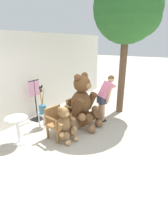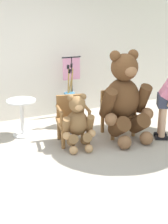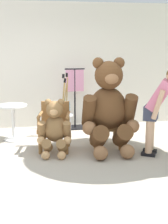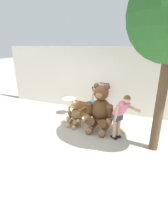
# 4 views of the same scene
# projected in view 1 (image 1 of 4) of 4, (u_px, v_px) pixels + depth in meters

# --- Properties ---
(ground_plane) EXTENTS (60.00, 60.00, 0.00)m
(ground_plane) POSITION_uv_depth(u_px,v_px,m) (87.00, 136.00, 4.99)
(ground_plane) COLOR #B2A899
(back_wall) EXTENTS (10.00, 0.16, 2.80)m
(back_wall) POSITION_uv_depth(u_px,v_px,m) (24.00, 78.00, 5.63)
(back_wall) COLOR silver
(back_wall) RESTS_ON ground
(wooden_chair_left) EXTENTS (0.64, 0.61, 0.86)m
(wooden_chair_left) POSITION_uv_depth(u_px,v_px,m) (57.00, 122.00, 4.79)
(wooden_chair_left) COLOR olive
(wooden_chair_left) RESTS_ON ground
(wooden_chair_right) EXTENTS (0.57, 0.53, 0.86)m
(wooden_chair_right) POSITION_uv_depth(u_px,v_px,m) (76.00, 111.00, 5.53)
(wooden_chair_right) COLOR olive
(wooden_chair_right) RESTS_ON ground
(teddy_bear_large) EXTENTS (1.00, 0.94, 1.67)m
(teddy_bear_large) POSITION_uv_depth(u_px,v_px,m) (83.00, 102.00, 5.27)
(teddy_bear_large) COLOR brown
(teddy_bear_large) RESTS_ON ground
(teddy_bear_small) EXTENTS (0.61, 0.60, 0.98)m
(teddy_bear_small) POSITION_uv_depth(u_px,v_px,m) (65.00, 124.00, 4.62)
(teddy_bear_small) COLOR olive
(teddy_bear_small) RESTS_ON ground
(person_visitor) EXTENTS (0.87, 0.51, 1.52)m
(person_visitor) POSITION_uv_depth(u_px,v_px,m) (105.00, 95.00, 5.67)
(person_visitor) COLOR black
(person_visitor) RESTS_ON ground
(white_stool) EXTENTS (0.34, 0.34, 0.46)m
(white_stool) POSITION_uv_depth(u_px,v_px,m) (43.00, 116.00, 5.41)
(white_stool) COLOR silver
(white_stool) RESTS_ON ground
(brush_bucket) EXTENTS (0.22, 0.22, 0.86)m
(brush_bucket) POSITION_uv_depth(u_px,v_px,m) (43.00, 107.00, 5.31)
(brush_bucket) COLOR teal
(brush_bucket) RESTS_ON white_stool
(round_side_table) EXTENTS (0.56, 0.56, 0.72)m
(round_side_table) POSITION_uv_depth(u_px,v_px,m) (18.00, 127.00, 4.51)
(round_side_table) COLOR white
(round_side_table) RESTS_ON ground
(patio_tree) EXTENTS (2.28, 2.17, 4.58)m
(patio_tree) POSITION_uv_depth(u_px,v_px,m) (130.00, 10.00, 5.54)
(patio_tree) COLOR brown
(patio_tree) RESTS_ON ground
(clothing_display_stand) EXTENTS (0.44, 0.40, 1.36)m
(clothing_display_stand) POSITION_uv_depth(u_px,v_px,m) (36.00, 99.00, 5.80)
(clothing_display_stand) COLOR black
(clothing_display_stand) RESTS_ON ground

